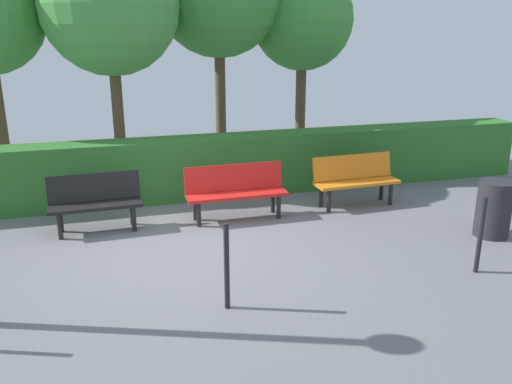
{
  "coord_description": "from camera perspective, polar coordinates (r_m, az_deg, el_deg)",
  "views": [
    {
      "loc": [
        0.87,
        6.97,
        3.0
      ],
      "look_at": [
        -1.25,
        -0.44,
        0.55
      ],
      "focal_mm": 37.11,
      "sensor_mm": 36.0,
      "label": 1
    }
  ],
  "objects": [
    {
      "name": "tree_near",
      "position": [
        12.06,
        5.04,
        17.98
      ],
      "size": [
        2.19,
        2.19,
        4.2
      ],
      "color": "brown",
      "rests_on": "ground_plane"
    },
    {
      "name": "railing_post_near",
      "position": [
        7.15,
        23.03,
        -4.31
      ],
      "size": [
        0.06,
        0.06,
        1.0
      ],
      "primitive_type": "cylinder",
      "color": "black",
      "rests_on": "ground_plane"
    },
    {
      "name": "bench_red",
      "position": [
        8.46,
        -2.19,
        0.31
      ],
      "size": [
        1.61,
        0.46,
        0.86
      ],
      "rotation": [
        0.0,
        0.0,
        0.01
      ],
      "color": "red",
      "rests_on": "ground_plane"
    },
    {
      "name": "ground_plane",
      "position": [
        7.63,
        -8.17,
        -5.69
      ],
      "size": [
        16.22,
        16.22,
        0.0
      ],
      "primitive_type": "plane",
      "color": "slate"
    },
    {
      "name": "trash_bin",
      "position": [
        8.49,
        24.24,
        -1.67
      ],
      "size": [
        0.5,
        0.5,
        0.84
      ],
      "primitive_type": "cylinder",
      "color": "#262628",
      "rests_on": "ground_plane"
    },
    {
      "name": "bench_orange",
      "position": [
        9.24,
        10.62,
        1.51
      ],
      "size": [
        1.49,
        0.53,
        0.86
      ],
      "rotation": [
        0.0,
        0.0,
        0.04
      ],
      "color": "orange",
      "rests_on": "ground_plane"
    },
    {
      "name": "bench_black",
      "position": [
        8.3,
        -16.93,
        -0.84
      ],
      "size": [
        1.37,
        0.5,
        0.86
      ],
      "rotation": [
        0.0,
        0.0,
        0.03
      ],
      "color": "black",
      "rests_on": "ground_plane"
    },
    {
      "name": "railing_post_mid",
      "position": [
        5.77,
        -3.17,
        -8.03
      ],
      "size": [
        0.06,
        0.06,
        1.0
      ],
      "primitive_type": "cylinder",
      "color": "black",
      "rests_on": "ground_plane"
    },
    {
      "name": "tree_far",
      "position": [
        10.44,
        -15.5,
        18.77
      ],
      "size": [
        2.52,
        2.52,
        4.59
      ],
      "color": "brown",
      "rests_on": "ground_plane"
    },
    {
      "name": "hedge_row",
      "position": [
        9.62,
        -4.1,
        2.82
      ],
      "size": [
        12.22,
        0.62,
        1.1
      ],
      "primitive_type": "cube",
      "color": "#2D6B28",
      "rests_on": "ground_plane"
    }
  ]
}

